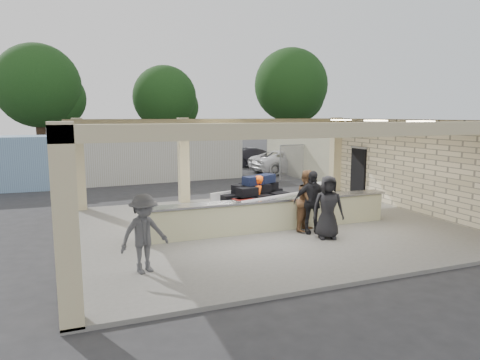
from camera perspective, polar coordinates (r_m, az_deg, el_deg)
name	(u,v)px	position (r m, az deg, el deg)	size (l,w,h in m)	color
ground	(265,229)	(13.98, 3.30, -6.50)	(120.00, 120.00, 0.00)	#28282B
pavilion	(263,184)	(14.37, 3.03, -0.58)	(12.01, 10.00, 3.55)	slate
baggage_counter	(271,214)	(13.39, 4.21, -4.59)	(8.20, 0.58, 0.98)	#C3C192
luggage_cart	(257,197)	(14.20, 2.24, -2.30)	(3.07, 2.41, 1.57)	silver
drum_fan	(322,193)	(17.21, 10.91, -1.70)	(0.86, 0.47, 0.94)	silver
baggage_handler	(257,200)	(13.99, 2.33, -2.68)	(0.59, 0.32, 1.61)	#FF540D
passenger_a	(308,201)	(13.33, 9.10, -2.72)	(0.92, 0.40, 1.89)	brown
passenger_b	(312,202)	(13.09, 9.52, -2.91)	(1.12, 0.41, 1.91)	black
passenger_c	(144,234)	(9.94, -12.67, -6.98)	(1.17, 0.41, 1.81)	#494A4E
passenger_d	(328,207)	(12.61, 11.65, -3.57)	(0.90, 0.37, 1.84)	black
car_white_a	(289,161)	(27.73, 6.57, 2.52)	(2.39, 5.04, 1.44)	white
car_white_b	(344,158)	(31.03, 13.65, 2.93)	(1.63, 4.38, 1.38)	white
car_dark	(257,157)	(30.60, 2.22, 3.05)	(1.42, 4.03, 1.34)	black
container_white	(135,158)	(24.36, -13.77, 2.84)	(11.93, 2.39, 2.59)	silver
fence	(369,158)	(27.11, 16.81, 2.78)	(12.06, 0.06, 2.03)	gray
tree_left	(43,89)	(36.55, -24.80, 10.90)	(6.60, 6.30, 9.00)	#382619
tree_mid	(168,100)	(39.27, -9.60, 10.44)	(6.00, 5.60, 8.00)	#382619
tree_right	(293,88)	(42.48, 7.07, 12.04)	(7.20, 7.00, 10.00)	#382619
adjacent_building	(339,149)	(26.99, 13.03, 4.07)	(6.00, 8.00, 3.20)	#B4B18F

